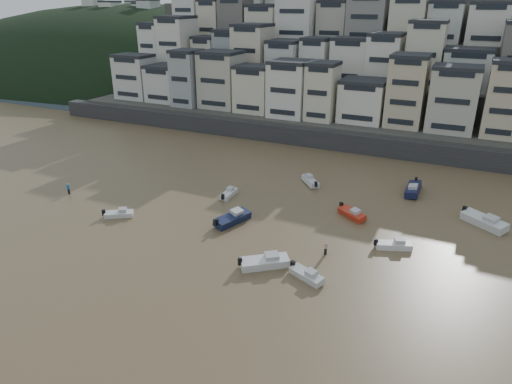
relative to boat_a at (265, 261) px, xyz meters
The scene contains 17 objects.
ground 24.17m from the boat_a, 124.69° to the right, with size 400.00×400.00×0.00m, color brown.
sea_strip 175.99m from the boat_a, 134.68° to the left, with size 340.00×340.00×0.00m, color #475365.
harbor_wall 45.30m from the boat_a, 94.75° to the left, with size 140.00×3.00×3.50m, color #38383A.
hillside 85.86m from the boat_a, 89.34° to the left, with size 141.04×66.00×50.00m.
headland 158.37m from the boat_a, 133.37° to the left, with size 216.00×135.00×53.33m.
boat_a is the anchor object (origin of this frame).
boat_b 4.93m from the boat_a, ahead, with size 4.38×1.43×1.20m, color silver, non-canonical shape.
boat_c 11.43m from the boat_a, 135.91° to the left, with size 5.91×1.94×1.61m, color #131C3E, non-canonical shape.
boat_d 15.79m from the boat_a, 40.27° to the left, with size 4.49×1.47×1.22m, color white, non-canonical shape.
boat_e 17.20m from the boat_a, 71.46° to the left, with size 4.75×1.55×1.29m, color #B52A16, non-canonical shape.
boat_f 20.14m from the boat_a, 129.67° to the left, with size 4.23×1.38×1.15m, color silver, non-canonical shape.
boat_g 30.10m from the boat_a, 44.39° to the left, with size 6.40×2.09×1.74m, color silver, non-canonical shape.
boat_h 25.55m from the boat_a, 97.85° to the left, with size 4.86×1.59×1.32m, color silver, non-canonical shape.
boat_i 30.73m from the boat_a, 67.51° to the left, with size 6.18×2.02×1.69m, color #12173A, non-canonical shape.
boat_j 23.07m from the boat_a, behind, with size 4.08×1.34×1.11m, color silver, non-canonical shape.
person_blue 35.52m from the boat_a, behind, with size 0.44×0.44×1.74m, color #1862B5, non-canonical shape.
person_pink 7.51m from the boat_a, 46.27° to the left, with size 0.44×0.44×1.74m, color #C08799, non-canonical shape.
Camera 1 is at (31.18, -19.18, 26.99)m, focal length 32.00 mm.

